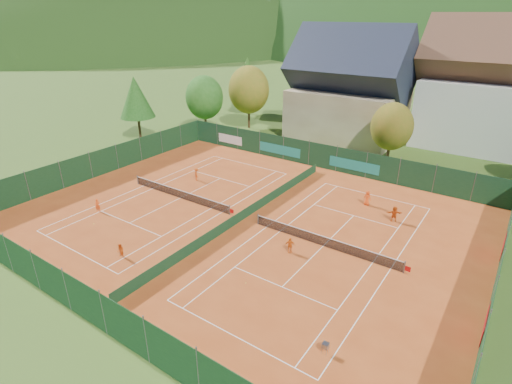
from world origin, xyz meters
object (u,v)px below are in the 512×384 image
Objects in this scene: hotel_block_a at (505,95)px; ball_hopper at (325,345)px; player_right_far_a at (367,198)px; player_right_far_b at (394,214)px; player_left_mid at (121,251)px; chalet at (349,92)px; player_left_near at (98,205)px; player_right_near at (290,245)px; player_left_far at (197,174)px.

hotel_block_a reaches higher than ball_hopper.
player_right_far_b is (3.18, -1.81, -0.01)m from player_right_far_a.
player_left_mid is at bearing 19.78° from player_right_far_b.
hotel_block_a is 14.40× the size of player_right_far_b.
chalet is 0.75× the size of hotel_block_a.
player_left_near is 18.95m from player_right_near.
player_left_far is (-22.79, 14.53, 0.18)m from ball_hopper.
ball_hopper is at bearing 107.90° from player_right_far_a.
player_right_near is 0.87× the size of player_right_far_b.
chalet reaches higher than player_right_far_b.
chalet is 19.94m from hotel_block_a.
player_right_far_a is (12.26, 19.59, 0.17)m from player_left_mid.
player_right_far_b is (15.44, 17.78, 0.16)m from player_left_mid.
player_left_near is at bearing 158.98° from player_right_near.
player_right_far_a is (-7.85, -26.73, -6.63)m from hotel_block_a.
chalet is at bearing -70.22° from player_left_far.
player_left_far is at bearing 36.20° from player_left_near.
player_left_mid is at bearing -91.57° from chalet.
player_right_near reaches higher than ball_hopper.
ball_hopper is at bearing -49.19° from player_left_near.
player_right_far_b is at bearing -10.63° from player_left_near.
hotel_block_a is 16.46× the size of player_right_near.
ball_hopper is 0.53× the size of player_right_far_b.
chalet is 40.79m from player_left_mid.
player_right_far_a reaches higher than player_left_near.
player_left_mid is 15.88m from player_left_far.
player_left_near reaches higher than player_left_mid.
ball_hopper is 27.03m from player_left_far.
chalet is at bearing -162.47° from hotel_block_a.
player_right_near is 11.77m from player_right_far_a.
player_right_far_a is at bearing 46.65° from player_right_near.
player_right_near is at bearing -104.32° from hotel_block_a.
player_right_far_a is at bearing 104.04° from ball_hopper.
hotel_block_a is (19.00, 6.00, 0.76)m from chalet.
hotel_block_a reaches higher than player_right_near.
hotel_block_a is 41.26m from player_left_far.
player_right_far_a is 3.66m from player_right_far_b.
player_left_mid is 23.11m from player_right_far_a.
hotel_block_a reaches higher than player_left_near.
ball_hopper is 0.68× the size of player_left_mid.
chalet is 27.35m from player_right_far_b.
ball_hopper is at bearing -93.76° from hotel_block_a.
player_left_mid is 13.05m from player_right_near.
player_left_far is 17.43m from player_right_near.
chalet is 11.06× the size of player_left_far.
player_right_far_b is at bearing 53.48° from player_left_mid.
ball_hopper is at bearing 66.10° from player_right_far_b.
ball_hopper is at bearing -82.58° from player_right_near.
player_right_near is 11.05m from player_right_far_b.
player_right_near reaches higher than player_left_mid.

